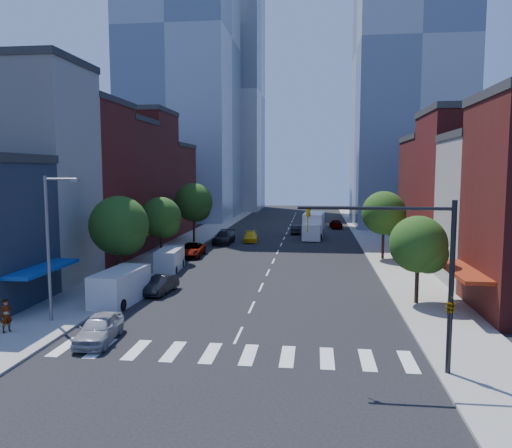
% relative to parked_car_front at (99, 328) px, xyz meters
% --- Properties ---
extents(ground, '(220.00, 220.00, 0.00)m').
position_rel_parked_car_front_xyz_m(ground, '(7.50, 2.00, -0.76)').
color(ground, black).
rests_on(ground, ground).
extents(sidewalk_left, '(5.00, 120.00, 0.15)m').
position_rel_parked_car_front_xyz_m(sidewalk_left, '(-5.00, 42.00, -0.69)').
color(sidewalk_left, gray).
rests_on(sidewalk_left, ground).
extents(sidewalk_right, '(5.00, 120.00, 0.15)m').
position_rel_parked_car_front_xyz_m(sidewalk_right, '(20.00, 42.00, -0.69)').
color(sidewalk_right, gray).
rests_on(sidewalk_right, ground).
extents(crosswalk, '(19.00, 3.00, 0.01)m').
position_rel_parked_car_front_xyz_m(crosswalk, '(7.50, -1.00, -0.76)').
color(crosswalk, silver).
rests_on(crosswalk, ground).
extents(bldg_left_1, '(12.00, 8.00, 18.00)m').
position_rel_parked_car_front_xyz_m(bldg_left_1, '(-13.50, 14.00, 8.24)').
color(bldg_left_1, beige).
rests_on(bldg_left_1, ground).
extents(bldg_left_2, '(12.00, 9.00, 16.00)m').
position_rel_parked_car_front_xyz_m(bldg_left_2, '(-13.50, 22.50, 7.24)').
color(bldg_left_2, '#5C1715').
rests_on(bldg_left_2, ground).
extents(bldg_left_3, '(12.00, 8.00, 15.00)m').
position_rel_parked_car_front_xyz_m(bldg_left_3, '(-13.50, 31.00, 6.74)').
color(bldg_left_3, '#571615').
rests_on(bldg_left_3, ground).
extents(bldg_left_4, '(12.00, 9.00, 17.00)m').
position_rel_parked_car_front_xyz_m(bldg_left_4, '(-13.50, 39.50, 7.74)').
color(bldg_left_4, '#5C1715').
rests_on(bldg_left_4, ground).
extents(bldg_left_5, '(12.00, 10.00, 13.00)m').
position_rel_parked_car_front_xyz_m(bldg_left_5, '(-13.50, 49.00, 5.74)').
color(bldg_left_5, '#571615').
rests_on(bldg_left_5, ground).
extents(bldg_right_2, '(12.00, 10.00, 15.00)m').
position_rel_parked_car_front_xyz_m(bldg_right_2, '(28.50, 26.00, 6.74)').
color(bldg_right_2, '#5C1715').
rests_on(bldg_right_2, ground).
extents(bldg_right_3, '(12.00, 10.00, 13.00)m').
position_rel_parked_car_front_xyz_m(bldg_right_3, '(28.50, 36.00, 5.74)').
color(bldg_right_3, '#571615').
rests_on(bldg_right_3, ground).
extents(tower_nw, '(20.00, 22.00, 70.00)m').
position_rel_parked_car_front_xyz_m(tower_nw, '(-14.50, 72.00, 34.24)').
color(tower_nw, '#8C99A8').
rests_on(tower_nw, ground).
extents(tower_ne, '(18.00, 20.00, 60.00)m').
position_rel_parked_car_front_xyz_m(tower_ne, '(27.50, 64.00, 29.24)').
color(tower_ne, '#9EA5AD').
rests_on(tower_ne, ground).
extents(tower_far_e, '(22.00, 22.00, 80.00)m').
position_rel_parked_car_front_xyz_m(tower_far_e, '(31.50, 87.00, 39.24)').
color(tower_far_e, '#8C99A8').
rests_on(tower_far_e, ground).
extents(tower_far_w, '(18.00, 18.00, 56.00)m').
position_rel_parked_car_front_xyz_m(tower_far_w, '(-10.50, 97.00, 27.24)').
color(tower_far_w, '#9EA5AD').
rests_on(tower_far_w, ground).
extents(traffic_signal, '(7.24, 2.24, 8.00)m').
position_rel_parked_car_front_xyz_m(traffic_signal, '(17.44, -2.50, 3.39)').
color(traffic_signal, black).
rests_on(traffic_signal, sidewalk_right).
extents(streetlight, '(2.25, 0.25, 9.00)m').
position_rel_parked_car_front_xyz_m(streetlight, '(-4.31, 3.00, 4.51)').
color(streetlight, slate).
rests_on(streetlight, sidewalk_left).
extents(tree_left_near, '(4.80, 4.80, 7.30)m').
position_rel_parked_car_front_xyz_m(tree_left_near, '(-3.85, 12.92, 4.10)').
color(tree_left_near, black).
rests_on(tree_left_near, sidewalk_left).
extents(tree_left_mid, '(4.20, 4.20, 6.65)m').
position_rel_parked_car_front_xyz_m(tree_left_mid, '(-3.85, 23.92, 3.76)').
color(tree_left_mid, black).
rests_on(tree_left_mid, sidewalk_left).
extents(tree_left_far, '(5.00, 5.00, 7.75)m').
position_rel_parked_car_front_xyz_m(tree_left_far, '(-3.85, 37.92, 4.44)').
color(tree_left_far, black).
rests_on(tree_left_far, sidewalk_left).
extents(tree_right_near, '(4.00, 4.00, 6.20)m').
position_rel_parked_car_front_xyz_m(tree_right_near, '(19.15, 9.92, 3.43)').
color(tree_right_near, black).
rests_on(tree_right_near, sidewalk_right).
extents(tree_right_far, '(4.60, 4.60, 7.20)m').
position_rel_parked_car_front_xyz_m(tree_right_far, '(19.15, 27.92, 4.10)').
color(tree_right_far, black).
rests_on(tree_right_far, sidewalk_right).
extents(parked_car_front, '(2.17, 4.61, 1.52)m').
position_rel_parked_car_front_xyz_m(parked_car_front, '(0.00, 0.00, 0.00)').
color(parked_car_front, '#A2A2A7').
rests_on(parked_car_front, ground).
extents(parked_car_second, '(1.88, 4.27, 1.36)m').
position_rel_parked_car_front_xyz_m(parked_car_second, '(0.00, 11.15, -0.08)').
color(parked_car_second, black).
rests_on(parked_car_second, ground).
extents(parked_car_third, '(2.72, 5.48, 1.49)m').
position_rel_parked_car_front_xyz_m(parked_car_third, '(-1.75, 27.74, -0.02)').
color(parked_car_third, '#999999').
rests_on(parked_car_third, ground).
extents(parked_car_rear, '(2.41, 5.71, 1.64)m').
position_rel_parked_car_front_xyz_m(parked_car_rear, '(0.00, 38.04, 0.06)').
color(parked_car_rear, black).
rests_on(parked_car_rear, ground).
extents(cargo_van_near, '(2.65, 5.81, 2.42)m').
position_rel_parked_car_front_xyz_m(cargo_van_near, '(-2.01, 7.87, 0.43)').
color(cargo_van_near, silver).
rests_on(cargo_van_near, ground).
extents(cargo_van_far, '(2.30, 5.00, 2.08)m').
position_rel_parked_car_front_xyz_m(cargo_van_far, '(-1.93, 19.94, 0.26)').
color(cargo_van_far, silver).
rests_on(cargo_van_far, ground).
extents(taxi, '(2.28, 4.70, 1.32)m').
position_rel_parked_car_front_xyz_m(taxi, '(3.22, 40.30, -0.10)').
color(taxi, yellow).
rests_on(taxi, ground).
extents(traffic_car_oncoming, '(1.74, 4.10, 1.32)m').
position_rel_parked_car_front_xyz_m(traffic_car_oncoming, '(9.09, 49.31, -0.10)').
color(traffic_car_oncoming, black).
rests_on(traffic_car_oncoming, ground).
extents(traffic_car_far, '(2.28, 4.56, 1.49)m').
position_rel_parked_car_front_xyz_m(traffic_car_far, '(15.26, 57.42, -0.02)').
color(traffic_car_far, '#999999').
rests_on(traffic_car_far, ground).
extents(box_truck, '(3.19, 8.92, 3.53)m').
position_rel_parked_car_front_xyz_m(box_truck, '(11.59, 45.00, 0.91)').
color(box_truck, silver).
rests_on(box_truck, ground).
extents(pedestrian_near, '(0.72, 0.84, 1.94)m').
position_rel_parked_car_front_xyz_m(pedestrian_near, '(-5.86, 0.56, 0.36)').
color(pedestrian_near, '#999999').
rests_on(pedestrian_near, sidewalk_left).
extents(pedestrian_far, '(0.71, 0.91, 1.86)m').
position_rel_parked_car_front_xyz_m(pedestrian_far, '(-3.00, 5.71, 0.32)').
color(pedestrian_far, '#999999').
rests_on(pedestrian_far, sidewalk_left).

